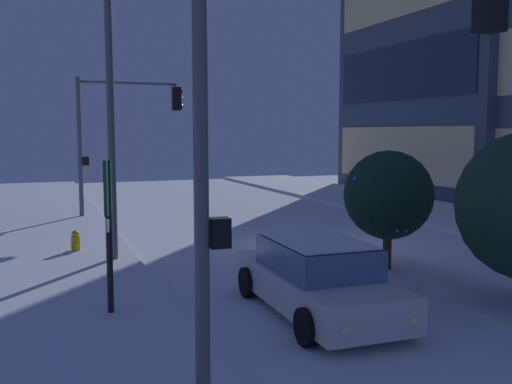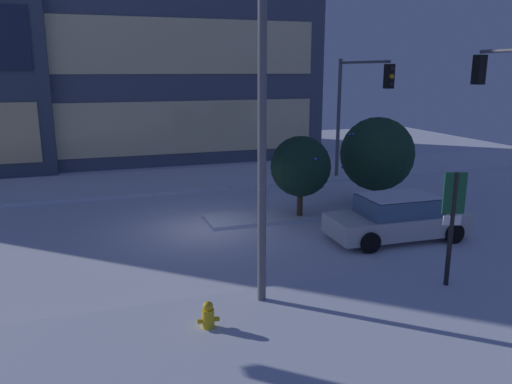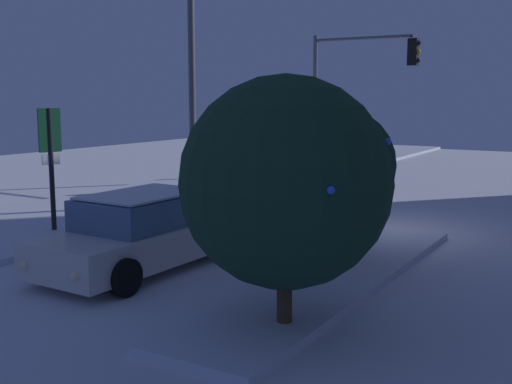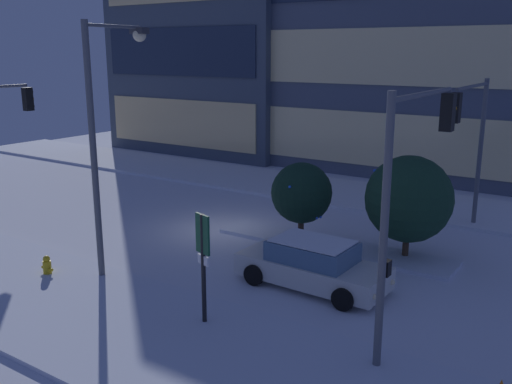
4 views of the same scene
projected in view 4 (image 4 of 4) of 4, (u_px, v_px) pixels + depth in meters
name	position (u px, v px, depth m)	size (l,w,h in m)	color
ground	(222.00, 230.00, 22.97)	(52.00, 52.00, 0.00)	silver
curb_strip_near	(52.00, 299.00, 16.41)	(52.00, 5.20, 0.14)	silver
curb_strip_far	(316.00, 189.00, 29.49)	(52.00, 5.20, 0.14)	silver
median_strip	(331.00, 246.00, 20.90)	(9.00, 1.80, 0.14)	silver
office_tower_secondary	(224.00, 52.00, 41.42)	(13.80, 10.34, 13.97)	#424C5B
car_near	(312.00, 265.00, 17.28)	(4.76, 2.15, 1.49)	silver
traffic_light_corner_far_right	(471.00, 129.00, 21.03)	(0.32, 4.70, 6.01)	#565960
traffic_light_corner_near_right	(414.00, 172.00, 13.23)	(0.32, 4.56, 6.28)	#565960
street_lamp_arched	(108.00, 115.00, 17.44)	(0.63, 2.73, 7.93)	#565960
fire_hydrant	(47.00, 267.00, 18.07)	(0.48, 0.26, 0.74)	gold
parking_info_sign	(203.00, 256.00, 14.47)	(0.54, 0.22, 3.07)	black
decorated_tree_median	(302.00, 193.00, 20.65)	(2.23, 2.23, 3.14)	#473323
decorated_tree_left_of_median	(409.00, 199.00, 19.26)	(2.98, 2.98, 3.65)	#473323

